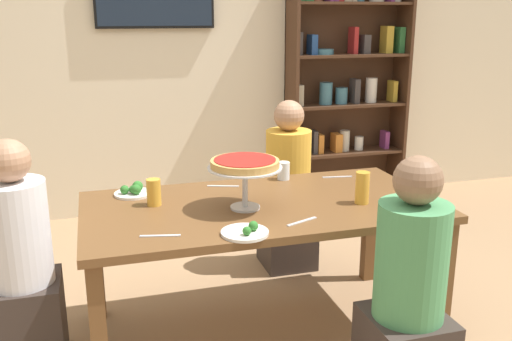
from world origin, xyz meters
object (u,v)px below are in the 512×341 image
at_px(beer_glass_amber_tall, 362,188).
at_px(cutlery_fork_far, 407,210).
at_px(diner_head_west, 22,274).
at_px(cutlery_spare_fork, 337,177).
at_px(diner_near_right, 408,306).
at_px(salad_plate_far_diner, 134,191).
at_px(bookshelf, 346,74).
at_px(water_glass_clear_near, 284,171).
at_px(salad_plate_near_diner, 246,232).
at_px(cutlery_knife_near, 160,236).
at_px(dining_table, 261,218).
at_px(diner_far_right, 288,197).
at_px(beer_glass_amber_short, 154,192).
at_px(cutlery_fork_near, 223,186).
at_px(deep_dish_pizza_stand, 245,167).
at_px(cutlery_knife_far, 302,221).

height_order(beer_glass_amber_tall, cutlery_fork_far, beer_glass_amber_tall).
bearing_deg(diner_head_west, cutlery_spare_fork, 9.88).
xyz_separation_m(diner_near_right, salad_plate_far_diner, (-1.04, 1.09, 0.27)).
xyz_separation_m(bookshelf, water_glass_clear_near, (-1.15, -1.63, -0.37)).
xyz_separation_m(salad_plate_near_diner, cutlery_knife_near, (-0.37, 0.08, -0.01)).
height_order(bookshelf, cutlery_knife_near, bookshelf).
bearing_deg(cutlery_fork_far, beer_glass_amber_tall, 156.28).
xyz_separation_m(dining_table, beer_glass_amber_tall, (0.50, -0.14, 0.17)).
distance_m(diner_near_right, salad_plate_far_diner, 1.53).
bearing_deg(cutlery_knife_near, diner_head_west, 165.37).
distance_m(bookshelf, diner_head_west, 3.33).
bearing_deg(diner_far_right, beer_glass_amber_short, -56.40).
xyz_separation_m(salad_plate_far_diner, cutlery_spare_fork, (1.20, 0.01, -0.02)).
distance_m(cutlery_knife_near, cutlery_fork_far, 1.23).
xyz_separation_m(dining_table, salad_plate_near_diner, (-0.19, -0.39, 0.09)).
height_order(dining_table, bookshelf, bookshelf).
bearing_deg(diner_near_right, cutlery_fork_near, 26.03).
bearing_deg(salad_plate_near_diner, beer_glass_amber_short, 123.92).
xyz_separation_m(diner_far_right, salad_plate_far_diner, (-1.04, -0.44, 0.27)).
bearing_deg(deep_dish_pizza_stand, dining_table, 26.57).
relative_size(cutlery_fork_far, cutlery_knife_far, 1.00).
xyz_separation_m(dining_table, cutlery_fork_near, (-0.12, 0.34, 0.08)).
height_order(salad_plate_near_diner, cutlery_fork_near, salad_plate_near_diner).
bearing_deg(water_glass_clear_near, diner_head_west, -165.95).
distance_m(salad_plate_far_diner, beer_glass_amber_tall, 1.22).
height_order(cutlery_knife_far, cutlery_spare_fork, same).
bearing_deg(water_glass_clear_near, salad_plate_near_diner, -119.90).
relative_size(diner_near_right, cutlery_knife_far, 6.39).
distance_m(cutlery_knife_far, cutlery_spare_fork, 0.80).
relative_size(diner_near_right, cutlery_spare_fork, 6.39).
relative_size(diner_head_west, cutlery_spare_fork, 6.39).
xyz_separation_m(deep_dish_pizza_stand, beer_glass_amber_short, (-0.43, 0.18, -0.15)).
height_order(diner_far_right, cutlery_knife_far, diner_far_right).
xyz_separation_m(diner_far_right, cutlery_knife_far, (-0.31, -1.07, 0.25)).
bearing_deg(diner_far_right, dining_table, -28.73).
xyz_separation_m(diner_head_west, diner_far_right, (1.60, 0.74, 0.00)).
distance_m(diner_head_west, diner_near_right, 1.79).
xyz_separation_m(diner_far_right, cutlery_spare_fork, (0.16, -0.43, 0.25)).
height_order(diner_near_right, beer_glass_amber_short, diner_near_right).
relative_size(bookshelf, cutlery_fork_near, 12.29).
bearing_deg(salad_plate_far_diner, bookshelf, 39.84).
height_order(salad_plate_near_diner, salad_plate_far_diner, salad_plate_far_diner).
xyz_separation_m(cutlery_knife_near, cutlery_fork_far, (1.23, -0.00, 0.00)).
bearing_deg(cutlery_fork_near, beer_glass_amber_tall, 161.34).
xyz_separation_m(diner_head_west, beer_glass_amber_short, (0.65, 0.11, 0.32)).
relative_size(water_glass_clear_near, cutlery_knife_far, 0.58).
xyz_separation_m(diner_head_west, salad_plate_near_diner, (1.00, -0.41, 0.26)).
height_order(diner_far_right, beer_glass_amber_tall, diner_far_right).
xyz_separation_m(bookshelf, diner_head_west, (-2.59, -1.99, -0.67)).
relative_size(diner_far_right, cutlery_knife_far, 6.39).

